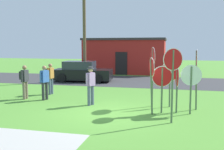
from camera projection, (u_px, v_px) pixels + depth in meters
The scene contains 18 objects.
ground_plane at pixel (106, 113), 10.29m from camera, with size 80.00×80.00×0.00m, color #518E33.
street_asphalt at pixel (138, 81), 19.53m from camera, with size 60.00×6.40×0.01m, color #38383A.
concrete_path at pixel (19, 145), 6.93m from camera, with size 3.20×2.40×0.01m, color #ADAAA3.
building_background at pixel (125, 56), 25.56m from camera, with size 7.85×4.14×3.38m.
utility_pole at pixel (84, 29), 19.53m from camera, with size 1.80×0.24×7.43m.
parked_car_on_street at pixel (82, 72), 19.42m from camera, with size 4.42×2.26×1.51m.
stop_sign_rear_right at pixel (162, 81), 10.14m from camera, with size 0.80×0.23×1.87m.
stop_sign_nearest at pixel (191, 81), 9.98m from camera, with size 0.80×0.13×1.93m.
stop_sign_rear_left at pixel (197, 69), 10.65m from camera, with size 0.13×0.75×2.52m.
stop_sign_leaning_left at pixel (152, 76), 9.93m from camera, with size 0.29×0.71×2.21m.
stop_sign_leaning_right at pixel (153, 66), 11.22m from camera, with size 0.26×0.77×2.59m.
stop_sign_tallest at pixel (177, 81), 10.15m from camera, with size 0.13×0.84×1.88m.
stop_sign_low_front at pixel (170, 76), 11.20m from camera, with size 0.79×0.50×1.99m.
stop_sign_far_back at pixel (173, 72), 8.76m from camera, with size 0.64×0.44×2.58m.
person_in_dark_shirt at pixel (45, 81), 12.68m from camera, with size 0.33×0.54×1.69m.
person_on_left at pixel (91, 83), 11.55m from camera, with size 0.36×0.52×1.74m.
person_in_teal at pixel (24, 80), 12.89m from camera, with size 0.36×0.57×1.69m.
person_in_blue at pixel (50, 76), 14.18m from camera, with size 0.38×0.57×1.69m.
Camera 1 is at (2.53, -9.74, 2.65)m, focal length 41.66 mm.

